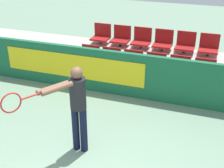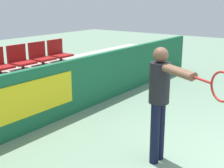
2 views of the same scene
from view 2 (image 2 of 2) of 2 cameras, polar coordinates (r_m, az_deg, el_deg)
The scene contains 12 objects.
barrier_wall at distance 6.03m, azimuth -9.58°, elevation -1.26°, with size 11.01×0.14×1.10m.
bleacher_tier_front at distance 6.54m, azimuth -12.47°, elevation -3.54°, with size 10.61×0.90×0.36m.
bleacher_tier_middle at distance 7.17m, azimuth -17.36°, elevation -0.74°, with size 10.61×0.90×0.71m.
stadium_chair_1 at distance 6.00m, azimuth -19.83°, elevation -1.69°, with size 0.50×0.44×0.55m.
stadium_chair_2 at distance 6.33m, azimuth -15.42°, elevation -0.46°, with size 0.50×0.44×0.55m.
stadium_chair_3 at distance 6.70m, azimuth -11.47°, elevation 0.64°, with size 0.50×0.44×0.55m.
stadium_chair_4 at distance 7.10m, azimuth -7.95°, elevation 1.62°, with size 0.50×0.44×0.55m.
stadium_chair_5 at distance 7.53m, azimuth -4.82°, elevation 2.49°, with size 0.50×0.44×0.55m.
stadium_chair_9 at distance 7.31m, azimuth -16.44°, elevation 4.39°, with size 0.50×0.44×0.55m.
stadium_chair_10 at distance 7.68m, azimuth -12.93°, elevation 5.12°, with size 0.50×0.44×0.55m.
stadium_chair_11 at distance 8.07m, azimuth -9.75°, elevation 5.76°, with size 0.50×0.44×0.55m.
tennis_player at distance 4.23m, azimuth 9.12°, elevation -2.13°, with size 0.81×1.28×1.64m.
Camera 2 is at (-4.05, -0.66, 2.24)m, focal length 50.00 mm.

